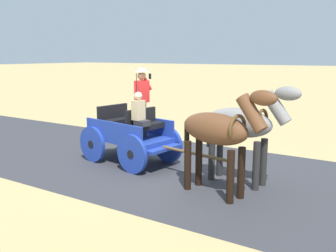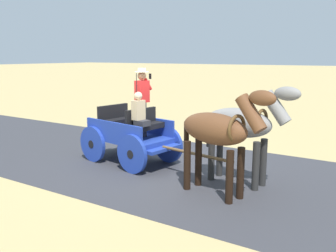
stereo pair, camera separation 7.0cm
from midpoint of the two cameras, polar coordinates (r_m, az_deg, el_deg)
ground_plane at (r=9.73m, az=-1.75°, el=-5.99°), size 200.00×200.00×0.00m
road_surface at (r=9.73m, az=-1.75°, el=-5.97°), size 5.54×160.00×0.01m
horse_drawn_carriage at (r=9.81m, az=-5.34°, el=-0.98°), size 1.79×4.51×2.50m
horse_near_side at (r=8.19m, az=11.64°, el=0.12°), size 0.73×2.14×2.21m
horse_off_side at (r=7.41m, az=8.02°, el=-0.88°), size 0.89×2.15×2.21m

